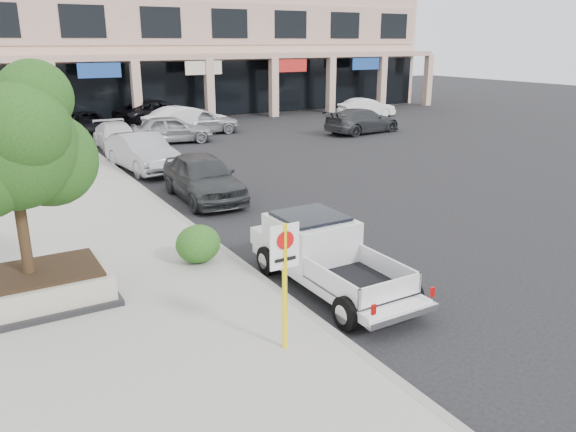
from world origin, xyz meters
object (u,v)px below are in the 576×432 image
at_px(no_parking_sign, 285,270).
at_px(lot_car_c, 363,121).
at_px(lot_car_e, 200,121).
at_px(lot_car_b, 186,120).
at_px(curb_car_d, 87,124).
at_px(curb_car_c, 117,137).
at_px(lot_car_f, 366,108).
at_px(curb_car_b, 142,152).
at_px(lot_car_a, 172,129).
at_px(pickup_truck, 332,258).
at_px(planter, 32,288).
at_px(lot_car_d, 159,112).
at_px(planter_tree, 17,145).
at_px(curb_car_a, 203,177).

bearing_deg(no_parking_sign, lot_car_c, 49.60).
bearing_deg(lot_car_e, lot_car_b, 88.24).
distance_m(curb_car_d, lot_car_c, 16.31).
relative_size(curb_car_c, lot_car_f, 1.13).
bearing_deg(curb_car_b, lot_car_a, 54.88).
bearing_deg(curb_car_d, lot_car_b, -22.60).
relative_size(pickup_truck, lot_car_f, 1.19).
distance_m(no_parking_sign, curb_car_c, 21.43).
distance_m(planter, lot_car_d, 27.10).
distance_m(planter_tree, no_parking_sign, 5.82).
bearing_deg(curb_car_a, lot_car_a, 78.86).
distance_m(curb_car_b, lot_car_a, 6.85).
distance_m(lot_car_e, lot_car_f, 13.35).
distance_m(curb_car_b, lot_car_d, 14.06).
xyz_separation_m(no_parking_sign, curb_car_a, (2.63, 10.32, -0.83)).
bearing_deg(lot_car_d, planter, 142.97).
xyz_separation_m(lot_car_b, lot_car_d, (-0.09, 4.90, -0.03)).
bearing_deg(curb_car_c, pickup_truck, -87.44).
height_order(lot_car_b, lot_car_e, lot_car_b).
distance_m(curb_car_a, lot_car_e, 14.72).
relative_size(planter_tree, no_parking_sign, 1.74).
height_order(planter, no_parking_sign, no_parking_sign).
xyz_separation_m(lot_car_c, lot_car_f, (4.75, 5.76, -0.06)).
bearing_deg(curb_car_c, lot_car_e, 29.17).
height_order(planter_tree, lot_car_b, planter_tree).
distance_m(lot_car_a, lot_car_c, 11.32).
bearing_deg(pickup_truck, curb_car_b, 89.96).
relative_size(curb_car_d, lot_car_e, 1.05).
height_order(curb_car_a, curb_car_d, curb_car_a).
distance_m(planter_tree, lot_car_d, 27.03).
distance_m(lot_car_c, lot_car_e, 9.73).
xyz_separation_m(curb_car_a, lot_car_b, (4.50, 13.85, 0.03)).
relative_size(lot_car_c, lot_car_e, 1.10).
distance_m(planter_tree, pickup_truck, 6.79).
xyz_separation_m(curb_car_a, curb_car_d, (-0.63, 16.52, -0.13)).
bearing_deg(lot_car_d, no_parking_sign, 152.53).
distance_m(curb_car_c, curb_car_d, 5.57).
xyz_separation_m(curb_car_d, lot_car_f, (19.26, -1.68, 0.00)).
distance_m(curb_car_c, lot_car_b, 5.57).
relative_size(lot_car_e, lot_car_f, 1.12).
relative_size(no_parking_sign, lot_car_b, 0.46).
relative_size(curb_car_a, lot_car_f, 1.15).
bearing_deg(lot_car_b, planter, 137.99).
bearing_deg(lot_car_e, lot_car_d, 17.28).
distance_m(planter, lot_car_b, 22.72).
bearing_deg(curb_car_a, curb_car_b, 98.01).
bearing_deg(pickup_truck, curb_car_c, 89.04).
bearing_deg(lot_car_f, planter, 139.12).
bearing_deg(pickup_truck, lot_car_c, 50.30).
xyz_separation_m(curb_car_b, lot_car_c, (14.40, 3.51, -0.06)).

